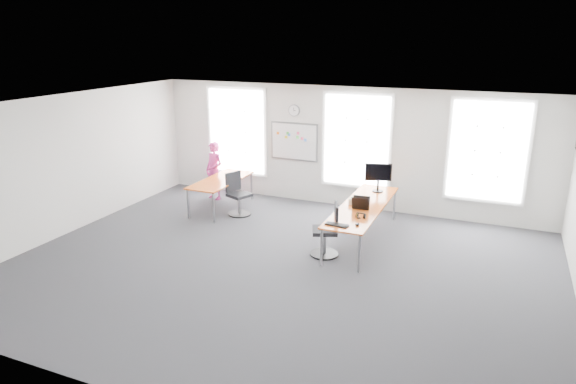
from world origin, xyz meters
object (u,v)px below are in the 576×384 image
at_px(person, 214,171).
at_px(monitor, 378,175).
at_px(chair_left, 238,196).
at_px(headphones, 361,216).
at_px(keyboard, 337,225).
at_px(chair_right, 328,233).
at_px(desk_right, 363,208).
at_px(desk_left, 221,182).

bearing_deg(person, monitor, 14.98).
height_order(chair_left, headphones, chair_left).
bearing_deg(keyboard, chair_right, 138.08).
relative_size(desk_right, desk_left, 1.55).
xyz_separation_m(person, keyboard, (4.21, -2.63, 0.02)).
relative_size(keyboard, headphones, 2.38).
bearing_deg(chair_right, monitor, 146.39).
bearing_deg(desk_left, chair_left, -21.50).
distance_m(keyboard, headphones, 0.64).
relative_size(desk_right, person, 2.09).
xyz_separation_m(person, headphones, (4.51, -2.07, 0.06)).
bearing_deg(person, desk_left, -30.46).
bearing_deg(keyboard, desk_left, 158.83).
xyz_separation_m(desk_right, monitor, (0.05, 1.08, 0.44)).
distance_m(chair_right, monitor, 2.26).
xyz_separation_m(desk_right, chair_left, (-3.20, 0.44, -0.27)).
bearing_deg(keyboard, chair_left, 157.55).
xyz_separation_m(desk_left, keyboard, (3.65, -2.00, 0.10)).
relative_size(desk_left, person, 1.35).
bearing_deg(chair_right, desk_left, -137.61).
xyz_separation_m(chair_left, person, (-1.15, 0.86, 0.31)).
bearing_deg(desk_right, person, 163.38).
height_order(desk_left, headphones, headphones).
height_order(desk_left, chair_right, chair_right).
height_order(chair_right, headphones, chair_right).
relative_size(chair_right, chair_left, 1.03).
bearing_deg(chair_right, chair_left, -138.60).
xyz_separation_m(chair_right, keyboard, (0.28, -0.32, 0.32)).
xyz_separation_m(chair_right, headphones, (0.58, 0.24, 0.36)).
bearing_deg(monitor, desk_left, 168.33).
bearing_deg(chair_right, person, -141.56).
relative_size(desk_left, chair_right, 1.93).
xyz_separation_m(desk_right, chair_right, (-0.42, -1.01, -0.26)).
distance_m(chair_left, monitor, 3.39).
bearing_deg(chair_left, headphones, -87.81).
bearing_deg(desk_left, monitor, 6.19).
distance_m(desk_left, person, 0.85).
distance_m(chair_right, keyboard, 0.53).
distance_m(desk_left, chair_right, 3.77).
height_order(person, headphones, person).
height_order(desk_right, person, person).
xyz_separation_m(desk_right, headphones, (0.16, -0.77, 0.10)).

